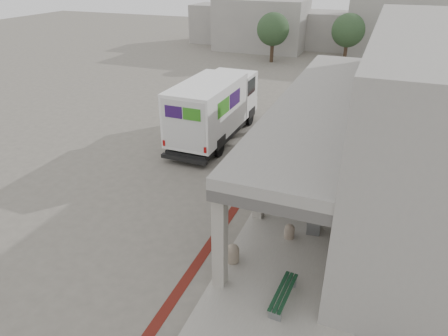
% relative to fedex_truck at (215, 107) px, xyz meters
% --- Properties ---
extents(ground, '(120.00, 120.00, 0.00)m').
position_rel_fedex_truck_xyz_m(ground, '(2.65, -7.44, -1.85)').
color(ground, '#666057').
rests_on(ground, ground).
extents(bike_lane_stripe, '(0.35, 40.00, 0.01)m').
position_rel_fedex_truck_xyz_m(bike_lane_stripe, '(3.65, -5.44, -1.85)').
color(bike_lane_stripe, '#581811').
rests_on(bike_lane_stripe, ground).
extents(sidewalk, '(4.40, 28.00, 0.12)m').
position_rel_fedex_truck_xyz_m(sidewalk, '(6.65, -7.44, -1.79)').
color(sidewalk, gray).
rests_on(sidewalk, ground).
extents(transit_building, '(7.60, 17.00, 7.00)m').
position_rel_fedex_truck_xyz_m(transit_building, '(9.48, -2.94, 1.55)').
color(transit_building, gray).
rests_on(transit_building, ground).
extents(distant_backdrop, '(28.00, 10.00, 6.50)m').
position_rel_fedex_truck_xyz_m(distant_backdrop, '(-0.20, 28.45, 0.85)').
color(distant_backdrop, gray).
rests_on(distant_backdrop, ground).
extents(tree_left, '(3.20, 3.20, 4.80)m').
position_rel_fedex_truck_xyz_m(tree_left, '(-2.35, 20.56, 1.33)').
color(tree_left, '#38281C').
rests_on(tree_left, ground).
extents(tree_mid, '(3.20, 3.20, 4.80)m').
position_rel_fedex_truck_xyz_m(tree_mid, '(4.65, 22.56, 1.33)').
color(tree_mid, '#38281C').
rests_on(tree_mid, ground).
extents(tree_right, '(3.20, 3.20, 4.80)m').
position_rel_fedex_truck_xyz_m(tree_right, '(12.65, 21.56, 1.33)').
color(tree_right, '#38281C').
rests_on(tree_right, ground).
extents(fedex_truck, '(2.65, 8.19, 3.48)m').
position_rel_fedex_truck_xyz_m(fedex_truck, '(0.00, 0.00, 0.00)').
color(fedex_truck, black).
rests_on(fedex_truck, ground).
extents(bench, '(0.49, 1.76, 0.41)m').
position_rel_fedex_truck_xyz_m(bench, '(6.76, -10.99, -1.44)').
color(bench, gray).
rests_on(bench, sidewalk).
extents(bollard_near, '(0.44, 0.44, 0.65)m').
position_rel_fedex_truck_xyz_m(bollard_near, '(4.75, -9.83, -1.41)').
color(bollard_near, gray).
rests_on(bollard_near, sidewalk).
extents(bollard_far, '(0.37, 0.37, 0.55)m').
position_rel_fedex_truck_xyz_m(bollard_far, '(6.21, -7.87, -1.46)').
color(bollard_far, gray).
rests_on(bollard_far, sidewalk).
extents(utility_cabinet, '(0.57, 0.70, 1.06)m').
position_rel_fedex_truck_xyz_m(utility_cabinet, '(6.95, -7.14, -1.20)').
color(utility_cabinet, slate).
rests_on(utility_cabinet, sidewalk).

